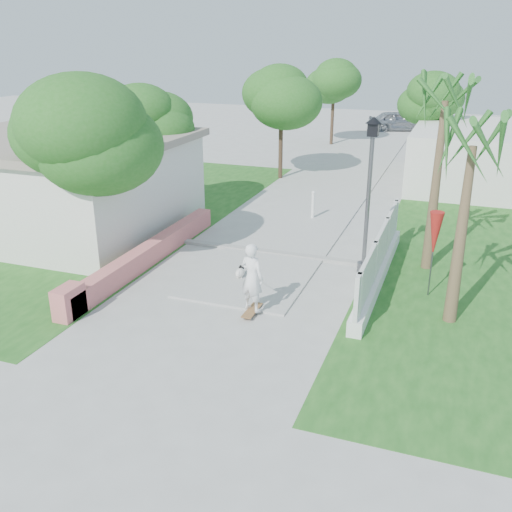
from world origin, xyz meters
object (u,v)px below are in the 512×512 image
at_px(skateboarder, 245,269).
at_px(parked_car, 398,121).
at_px(street_lamp, 369,191).
at_px(patio_umbrella, 435,235).
at_px(bollard, 313,204).
at_px(dog, 240,272).

xyz_separation_m(skateboarder, parked_car, (0.22, 30.15, -0.06)).
height_order(street_lamp, patio_umbrella, street_lamp).
bearing_deg(bollard, street_lamp, -59.04).
distance_m(patio_umbrella, dog, 5.33).
xyz_separation_m(bollard, patio_umbrella, (4.60, -5.50, 1.10)).
bearing_deg(dog, skateboarder, -72.78).
height_order(street_lamp, skateboarder, street_lamp).
distance_m(street_lamp, dog, 4.22).
distance_m(patio_umbrella, skateboarder, 4.93).
bearing_deg(skateboarder, dog, -45.63).
height_order(skateboarder, parked_car, skateboarder).
distance_m(bollard, dog, 6.19).
distance_m(street_lamp, bollard, 5.56).
height_order(bollard, dog, bollard).
bearing_deg(patio_umbrella, street_lamp, 152.24).
height_order(street_lamp, dog, street_lamp).
bearing_deg(bollard, skateboarder, -89.32).
bearing_deg(street_lamp, skateboarder, -133.35).
bearing_deg(skateboarder, patio_umbrella, -141.18).
distance_m(street_lamp, skateboarder, 4.14).
distance_m(bollard, patio_umbrella, 7.25).
distance_m(skateboarder, parked_car, 30.15).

